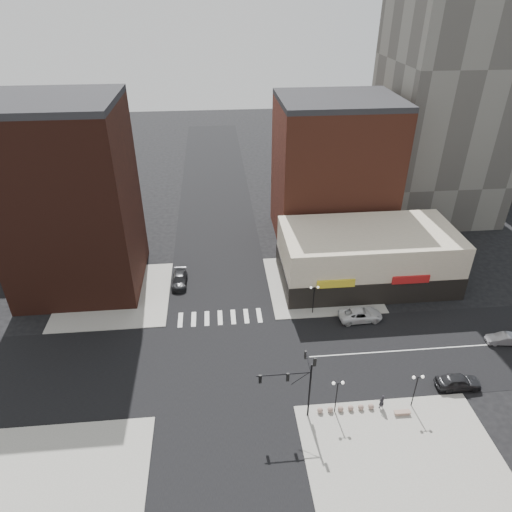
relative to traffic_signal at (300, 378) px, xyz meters
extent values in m
plane|color=black|center=(-7.24, 7.83, -4.96)|extent=(240.00, 240.00, 0.00)
cube|color=black|center=(-7.24, 7.83, -4.95)|extent=(200.00, 14.00, 0.02)
cube|color=black|center=(-7.24, 7.83, -4.95)|extent=(14.00, 200.00, 0.02)
cube|color=gray|center=(-21.74, 22.33, -4.90)|extent=(15.00, 15.00, 0.12)
cube|color=gray|center=(7.26, 22.33, -4.90)|extent=(15.00, 15.00, 0.12)
cube|color=gray|center=(8.76, -6.17, -4.90)|extent=(18.00, 14.00, 0.12)
cube|color=gray|center=(-21.74, -6.67, -4.90)|extent=(15.00, 15.00, 0.12)
cube|color=#391A12|center=(-26.24, 26.33, 7.54)|extent=(16.00, 15.00, 25.00)
cube|color=#391A12|center=(-39.24, 41.83, 1.04)|extent=(20.00, 18.00, 12.00)
cube|color=brown|center=(11.76, 37.33, 6.04)|extent=(18.00, 15.00, 22.00)
cube|color=beige|center=(13.76, 22.83, -0.96)|extent=(24.00, 12.00, 8.00)
cube|color=black|center=(13.76, 22.83, -3.26)|extent=(24.20, 12.20, 3.40)
cylinder|color=black|center=(0.96, -0.37, -1.46)|extent=(0.18, 0.18, 7.00)
cylinder|color=black|center=(-1.64, -0.37, 1.04)|extent=(5.20, 0.11, 0.11)
cylinder|color=black|center=(-0.04, -0.37, 0.34)|extent=(1.72, 0.06, 1.46)
cylinder|color=black|center=(0.96, 1.13, 1.04)|extent=(0.11, 3.00, 0.11)
cube|color=black|center=(-3.84, -0.37, 0.64)|extent=(0.28, 0.18, 0.95)
sphere|color=red|center=(-3.84, -0.37, 0.94)|extent=(0.16, 0.16, 0.16)
cube|color=black|center=(-1.24, -0.37, 0.64)|extent=(0.28, 0.18, 0.95)
sphere|color=red|center=(-1.24, -0.37, 0.94)|extent=(0.16, 0.16, 0.16)
cube|color=black|center=(0.96, 2.43, 0.64)|extent=(0.18, 0.28, 0.95)
sphere|color=red|center=(0.96, 2.43, 0.94)|extent=(0.16, 0.16, 0.16)
cube|color=black|center=(1.21, -0.37, 2.34)|extent=(0.28, 0.18, 0.95)
sphere|color=red|center=(1.21, -0.37, 2.64)|extent=(0.16, 0.16, 0.16)
cylinder|color=black|center=(3.76, -0.17, -2.84)|extent=(0.11, 0.11, 4.00)
cylinder|color=black|center=(3.76, -0.17, -0.94)|extent=(0.90, 0.06, 0.06)
sphere|color=white|center=(3.31, -0.17, -0.84)|extent=(0.32, 0.32, 0.32)
sphere|color=white|center=(4.21, -0.17, -0.84)|extent=(0.32, 0.32, 0.32)
cylinder|color=black|center=(11.76, -0.17, -2.84)|extent=(0.11, 0.11, 4.00)
cylinder|color=black|center=(11.76, -0.17, -0.94)|extent=(0.90, 0.06, 0.06)
sphere|color=white|center=(11.31, -0.17, -0.84)|extent=(0.32, 0.32, 0.32)
sphere|color=white|center=(12.21, -0.17, -0.84)|extent=(0.32, 0.32, 0.32)
cylinder|color=black|center=(4.76, 15.83, -2.84)|extent=(0.11, 0.11, 4.00)
cylinder|color=black|center=(4.76, 15.83, -0.94)|extent=(0.90, 0.06, 0.06)
sphere|color=white|center=(4.31, 15.83, -0.84)|extent=(0.32, 0.32, 0.32)
sphere|color=white|center=(5.21, 15.83, -0.84)|extent=(0.32, 0.32, 0.32)
sphere|color=#916E64|center=(2.26, -0.17, -4.56)|extent=(0.57, 0.57, 0.57)
sphere|color=#916E64|center=(3.31, -0.17, -4.56)|extent=(0.57, 0.57, 0.57)
sphere|color=#916E64|center=(4.36, -0.17, -4.56)|extent=(0.57, 0.57, 0.57)
sphere|color=#916E64|center=(5.41, -0.17, -4.56)|extent=(0.57, 0.57, 0.57)
sphere|color=#916E64|center=(6.46, -0.17, -4.56)|extent=(0.57, 0.57, 0.57)
sphere|color=#916E64|center=(7.51, -0.17, -4.56)|extent=(0.57, 0.57, 0.57)
imported|color=silver|center=(10.58, 14.00, -4.19)|extent=(5.68, 2.80, 1.55)
imported|color=black|center=(17.63, 1.83, -4.15)|extent=(4.82, 2.10, 1.62)
imported|color=gray|center=(26.33, 7.99, -4.31)|extent=(4.08, 1.85, 1.30)
imported|color=black|center=(-12.89, 24.29, -4.23)|extent=(2.20, 5.12, 1.47)
imported|color=black|center=(8.54, -0.17, -3.97)|extent=(0.74, 0.62, 1.75)
cube|color=gray|center=(10.41, -1.17, -4.71)|extent=(1.45, 0.41, 0.27)
cube|color=gray|center=(10.41, -1.17, -4.52)|extent=(1.64, 0.51, 0.11)
camera|label=1|loc=(-7.10, -30.57, 32.35)|focal=32.00mm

